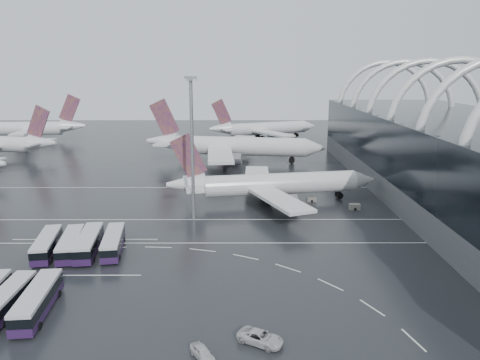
{
  "coord_description": "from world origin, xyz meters",
  "views": [
    {
      "loc": [
        5.56,
        -84.83,
        32.19
      ],
      "look_at": [
        5.89,
        19.7,
        7.0
      ],
      "focal_mm": 35.0,
      "sensor_mm": 36.0,
      "label": 1
    }
  ],
  "objects_px": {
    "van_curve_a": "(260,338)",
    "floodlight_mast": "(192,131)",
    "jet_remote_mid": "(2,144)",
    "jet_remote_far": "(34,128)",
    "gse_cart_belly_e": "(274,194)",
    "airliner_gate_c": "(262,129)",
    "bus_row_far_b": "(7,300)",
    "gse_cart_belly_d": "(355,207)",
    "bus_row_near_c": "(89,243)",
    "gse_cart_belly_a": "(292,206)",
    "bus_row_near_b": "(71,244)",
    "van_curve_b": "(202,353)",
    "bus_row_near_a": "(47,244)",
    "airliner_main": "(270,185)",
    "bus_row_near_d": "(113,242)",
    "airliner_gate_b": "(231,146)",
    "bus_row_far_c": "(37,300)",
    "gse_cart_belly_b": "(312,199)"
  },
  "relations": [
    {
      "from": "airliner_gate_c",
      "to": "bus_row_far_b",
      "type": "relative_size",
      "value": 4.06
    },
    {
      "from": "airliner_gate_b",
      "to": "airliner_gate_c",
      "type": "bearing_deg",
      "value": 84.15
    },
    {
      "from": "bus_row_near_a",
      "to": "gse_cart_belly_d",
      "type": "xyz_separation_m",
      "value": [
        60.91,
        26.42,
        -1.11
      ]
    },
    {
      "from": "bus_row_near_b",
      "to": "gse_cart_belly_e",
      "type": "relative_size",
      "value": 6.83
    },
    {
      "from": "bus_row_near_b",
      "to": "bus_row_far_c",
      "type": "height_order",
      "value": "bus_row_far_c"
    },
    {
      "from": "gse_cart_belly_d",
      "to": "gse_cart_belly_a",
      "type": "bearing_deg",
      "value": 175.87
    },
    {
      "from": "jet_remote_far",
      "to": "gse_cart_belly_e",
      "type": "relative_size",
      "value": 24.09
    },
    {
      "from": "bus_row_near_d",
      "to": "gse_cart_belly_d",
      "type": "bearing_deg",
      "value": -71.04
    },
    {
      "from": "van_curve_a",
      "to": "floodlight_mast",
      "type": "xyz_separation_m",
      "value": [
        -12.42,
        47.92,
        18.39
      ]
    },
    {
      "from": "gse_cart_belly_d",
      "to": "airliner_gate_c",
      "type": "bearing_deg",
      "value": 98.32
    },
    {
      "from": "gse_cart_belly_e",
      "to": "floodlight_mast",
      "type": "bearing_deg",
      "value": -135.75
    },
    {
      "from": "airliner_gate_c",
      "to": "jet_remote_far",
      "type": "distance_m",
      "value": 103.54
    },
    {
      "from": "bus_row_near_b",
      "to": "van_curve_b",
      "type": "xyz_separation_m",
      "value": [
        25.66,
        -30.89,
        -1.09
      ]
    },
    {
      "from": "jet_remote_far",
      "to": "van_curve_a",
      "type": "bearing_deg",
      "value": 116.59
    },
    {
      "from": "jet_remote_mid",
      "to": "floodlight_mast",
      "type": "bearing_deg",
      "value": 147.15
    },
    {
      "from": "bus_row_far_c",
      "to": "airliner_gate_b",
      "type": "bearing_deg",
      "value": -18.28
    },
    {
      "from": "bus_row_near_a",
      "to": "gse_cart_belly_a",
      "type": "relative_size",
      "value": 6.48
    },
    {
      "from": "bus_row_near_c",
      "to": "gse_cart_belly_a",
      "type": "xyz_separation_m",
      "value": [
        39.33,
        26.91,
        -1.3
      ]
    },
    {
      "from": "airliner_main",
      "to": "gse_cart_belly_d",
      "type": "bearing_deg",
      "value": -27.69
    },
    {
      "from": "bus_row_near_d",
      "to": "gse_cart_belly_b",
      "type": "xyz_separation_m",
      "value": [
        40.53,
        32.19,
        -1.2
      ]
    },
    {
      "from": "floodlight_mast",
      "to": "gse_cart_belly_b",
      "type": "relative_size",
      "value": 14.03
    },
    {
      "from": "floodlight_mast",
      "to": "gse_cart_belly_d",
      "type": "distance_m",
      "value": 41.7
    },
    {
      "from": "gse_cart_belly_b",
      "to": "bus_row_near_b",
      "type": "bearing_deg",
      "value": -145.3
    },
    {
      "from": "bus_row_near_c",
      "to": "gse_cart_belly_a",
      "type": "relative_size",
      "value": 6.77
    },
    {
      "from": "bus_row_near_b",
      "to": "gse_cart_belly_d",
      "type": "bearing_deg",
      "value": -74.74
    },
    {
      "from": "bus_row_near_a",
      "to": "floodlight_mast",
      "type": "relative_size",
      "value": 0.44
    },
    {
      "from": "jet_remote_far",
      "to": "gse_cart_belly_e",
      "type": "bearing_deg",
      "value": 133.09
    },
    {
      "from": "bus_row_near_a",
      "to": "gse_cart_belly_e",
      "type": "bearing_deg",
      "value": -58.04
    },
    {
      "from": "van_curve_b",
      "to": "airliner_gate_b",
      "type": "bearing_deg",
      "value": 57.76
    },
    {
      "from": "jet_remote_far",
      "to": "gse_cart_belly_a",
      "type": "bearing_deg",
      "value": 130.82
    },
    {
      "from": "bus_row_near_c",
      "to": "van_curve_a",
      "type": "xyz_separation_m",
      "value": [
        29.27,
        -28.35,
        -1.09
      ]
    },
    {
      "from": "bus_row_near_b",
      "to": "gse_cart_belly_e",
      "type": "bearing_deg",
      "value": -54.92
    },
    {
      "from": "van_curve_b",
      "to": "gse_cart_belly_d",
      "type": "relative_size",
      "value": 1.64
    },
    {
      "from": "airliner_main",
      "to": "van_curve_b",
      "type": "relative_size",
      "value": 12.8
    },
    {
      "from": "gse_cart_belly_e",
      "to": "jet_remote_far",
      "type": "bearing_deg",
      "value": 137.02
    },
    {
      "from": "bus_row_near_a",
      "to": "floodlight_mast",
      "type": "xyz_separation_m",
      "value": [
        24.07,
        20.12,
        17.39
      ]
    },
    {
      "from": "airliner_gate_b",
      "to": "gse_cart_belly_e",
      "type": "bearing_deg",
      "value": -66.47
    },
    {
      "from": "gse_cart_belly_e",
      "to": "van_curve_a",
      "type": "bearing_deg",
      "value": -95.73
    },
    {
      "from": "airliner_gate_c",
      "to": "bus_row_far_c",
      "type": "distance_m",
      "value": 161.61
    },
    {
      "from": "bus_row_near_b",
      "to": "jet_remote_mid",
      "type": "bearing_deg",
      "value": 22.32
    },
    {
      "from": "bus_row_far_b",
      "to": "floodlight_mast",
      "type": "relative_size",
      "value": 0.42
    },
    {
      "from": "jet_remote_far",
      "to": "gse_cart_belly_e",
      "type": "distance_m",
      "value": 139.31
    },
    {
      "from": "jet_remote_far",
      "to": "airliner_gate_c",
      "type": "bearing_deg",
      "value": 177.68
    },
    {
      "from": "gse_cart_belly_b",
      "to": "bus_row_near_d",
      "type": "bearing_deg",
      "value": -141.54
    },
    {
      "from": "airliner_gate_c",
      "to": "gse_cart_belly_a",
      "type": "bearing_deg",
      "value": -110.65
    },
    {
      "from": "gse_cart_belly_d",
      "to": "gse_cart_belly_e",
      "type": "bearing_deg",
      "value": 145.28
    },
    {
      "from": "van_curve_b",
      "to": "gse_cart_belly_d",
      "type": "xyz_separation_m",
      "value": [
        31.14,
        57.1,
        -0.02
      ]
    },
    {
      "from": "bus_row_near_b",
      "to": "van_curve_b",
      "type": "height_order",
      "value": "bus_row_near_b"
    },
    {
      "from": "bus_row_near_b",
      "to": "gse_cart_belly_d",
      "type": "height_order",
      "value": "bus_row_near_b"
    },
    {
      "from": "bus_row_far_c",
      "to": "gse_cart_belly_b",
      "type": "distance_m",
      "value": 70.21
    }
  ]
}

